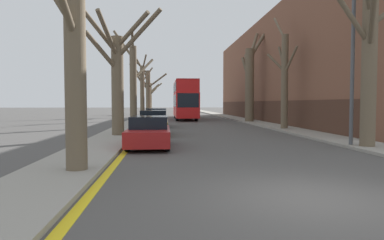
{
  "coord_description": "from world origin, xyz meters",
  "views": [
    {
      "loc": [
        -2.98,
        -6.56,
        1.91
      ],
      "look_at": [
        -0.21,
        28.33,
        0.2
      ],
      "focal_mm": 32.0,
      "sensor_mm": 36.0,
      "label": 1
    }
  ],
  "objects_px": {
    "street_tree_left_5": "(151,97)",
    "street_tree_right_0": "(369,48)",
    "street_tree_left_3": "(142,90)",
    "double_decker_bus": "(185,98)",
    "street_tree_right_1": "(284,77)",
    "lamp_post": "(351,45)",
    "parked_car_1": "(154,123)",
    "parked_car_2": "(156,118)",
    "street_tree_right_2": "(250,81)",
    "street_tree_left_4": "(147,89)",
    "street_tree_left_0": "(77,56)",
    "street_tree_left_1": "(117,74)",
    "street_tree_left_2": "(133,82)",
    "parked_car_0": "(149,132)"
  },
  "relations": [
    {
      "from": "street_tree_left_3",
      "to": "street_tree_right_2",
      "type": "height_order",
      "value": "street_tree_right_2"
    },
    {
      "from": "street_tree_right_2",
      "to": "parked_car_1",
      "type": "height_order",
      "value": "street_tree_right_2"
    },
    {
      "from": "street_tree_left_1",
      "to": "street_tree_right_2",
      "type": "xyz_separation_m",
      "value": [
        11.1,
        14.19,
        0.64
      ]
    },
    {
      "from": "street_tree_left_5",
      "to": "street_tree_right_0",
      "type": "height_order",
      "value": "street_tree_right_0"
    },
    {
      "from": "street_tree_right_1",
      "to": "street_tree_right_2",
      "type": "bearing_deg",
      "value": 90.6
    },
    {
      "from": "street_tree_left_2",
      "to": "lamp_post",
      "type": "xyz_separation_m",
      "value": [
        10.59,
        -15.05,
        0.68
      ]
    },
    {
      "from": "street_tree_left_1",
      "to": "lamp_post",
      "type": "bearing_deg",
      "value": -26.46
    },
    {
      "from": "street_tree_left_3",
      "to": "parked_car_2",
      "type": "distance_m",
      "value": 11.62
    },
    {
      "from": "street_tree_right_1",
      "to": "lamp_post",
      "type": "relative_size",
      "value": 1.1
    },
    {
      "from": "parked_car_1",
      "to": "street_tree_left_4",
      "type": "bearing_deg",
      "value": 93.68
    },
    {
      "from": "street_tree_left_0",
      "to": "street_tree_right_2",
      "type": "bearing_deg",
      "value": 66.2
    },
    {
      "from": "street_tree_left_5",
      "to": "street_tree_right_0",
      "type": "bearing_deg",
      "value": -76.77
    },
    {
      "from": "street_tree_left_3",
      "to": "street_tree_right_1",
      "type": "distance_m",
      "value": 18.63
    },
    {
      "from": "street_tree_left_0",
      "to": "street_tree_left_5",
      "type": "distance_m",
      "value": 50.5
    },
    {
      "from": "street_tree_left_2",
      "to": "parked_car_2",
      "type": "relative_size",
      "value": 1.78
    },
    {
      "from": "parked_car_1",
      "to": "lamp_post",
      "type": "xyz_separation_m",
      "value": [
        8.64,
        -6.81,
        3.71
      ]
    },
    {
      "from": "street_tree_left_3",
      "to": "street_tree_right_1",
      "type": "xyz_separation_m",
      "value": [
        11.1,
        -14.96,
        0.45
      ]
    },
    {
      "from": "street_tree_left_0",
      "to": "parked_car_1",
      "type": "height_order",
      "value": "street_tree_left_0"
    },
    {
      "from": "street_tree_left_0",
      "to": "street_tree_right_0",
      "type": "distance_m",
      "value": 11.58
    },
    {
      "from": "street_tree_right_0",
      "to": "street_tree_right_2",
      "type": "distance_m",
      "value": 20.05
    },
    {
      "from": "lamp_post",
      "to": "street_tree_left_3",
      "type": "bearing_deg",
      "value": 112.88
    },
    {
      "from": "street_tree_right_1",
      "to": "parked_car_1",
      "type": "relative_size",
      "value": 1.89
    },
    {
      "from": "parked_car_0",
      "to": "street_tree_right_0",
      "type": "bearing_deg",
      "value": -8.82
    },
    {
      "from": "parked_car_1",
      "to": "parked_car_2",
      "type": "bearing_deg",
      "value": 90.0
    },
    {
      "from": "double_decker_bus",
      "to": "parked_car_0",
      "type": "relative_size",
      "value": 2.77
    },
    {
      "from": "street_tree_left_3",
      "to": "parked_car_1",
      "type": "relative_size",
      "value": 1.58
    },
    {
      "from": "street_tree_left_1",
      "to": "double_decker_bus",
      "type": "distance_m",
      "value": 21.87
    },
    {
      "from": "double_decker_bus",
      "to": "street_tree_left_0",
      "type": "bearing_deg",
      "value": -98.46
    },
    {
      "from": "street_tree_left_2",
      "to": "lamp_post",
      "type": "relative_size",
      "value": 1.03
    },
    {
      "from": "street_tree_left_0",
      "to": "street_tree_left_4",
      "type": "height_order",
      "value": "street_tree_left_4"
    },
    {
      "from": "street_tree_left_5",
      "to": "street_tree_right_0",
      "type": "relative_size",
      "value": 0.57
    },
    {
      "from": "street_tree_left_3",
      "to": "street_tree_right_1",
      "type": "height_order",
      "value": "street_tree_right_1"
    },
    {
      "from": "lamp_post",
      "to": "parked_car_1",
      "type": "bearing_deg",
      "value": 141.73
    },
    {
      "from": "street_tree_left_0",
      "to": "street_tree_right_2",
      "type": "relative_size",
      "value": 0.73
    },
    {
      "from": "street_tree_left_3",
      "to": "street_tree_right_2",
      "type": "distance_m",
      "value": 12.27
    },
    {
      "from": "street_tree_right_1",
      "to": "lamp_post",
      "type": "xyz_separation_m",
      "value": [
        -0.62,
        -9.88,
        0.58
      ]
    },
    {
      "from": "street_tree_left_3",
      "to": "double_decker_bus",
      "type": "bearing_deg",
      "value": 18.95
    },
    {
      "from": "street_tree_left_1",
      "to": "street_tree_left_2",
      "type": "height_order",
      "value": "street_tree_left_2"
    },
    {
      "from": "double_decker_bus",
      "to": "lamp_post",
      "type": "bearing_deg",
      "value": -78.16
    },
    {
      "from": "street_tree_left_4",
      "to": "street_tree_right_0",
      "type": "xyz_separation_m",
      "value": [
        10.9,
        -35.57,
        0.26
      ]
    },
    {
      "from": "street_tree_left_4",
      "to": "parked_car_2",
      "type": "height_order",
      "value": "street_tree_left_4"
    },
    {
      "from": "street_tree_left_0",
      "to": "street_tree_left_3",
      "type": "bearing_deg",
      "value": 90.47
    },
    {
      "from": "street_tree_left_0",
      "to": "street_tree_left_5",
      "type": "relative_size",
      "value": 1.25
    },
    {
      "from": "street_tree_left_0",
      "to": "street_tree_left_3",
      "type": "relative_size",
      "value": 0.94
    },
    {
      "from": "street_tree_left_0",
      "to": "double_decker_bus",
      "type": "distance_m",
      "value": 31.8
    },
    {
      "from": "street_tree_left_3",
      "to": "street_tree_left_5",
      "type": "bearing_deg",
      "value": 89.78
    },
    {
      "from": "double_decker_bus",
      "to": "street_tree_left_4",
      "type": "bearing_deg",
      "value": 120.01
    },
    {
      "from": "street_tree_left_0",
      "to": "double_decker_bus",
      "type": "xyz_separation_m",
      "value": [
        4.68,
        31.45,
        -0.63
      ]
    },
    {
      "from": "street_tree_left_1",
      "to": "street_tree_left_2",
      "type": "xyz_separation_m",
      "value": [
        0.0,
        9.78,
        0.2
      ]
    },
    {
      "from": "street_tree_right_1",
      "to": "parked_car_1",
      "type": "height_order",
      "value": "street_tree_right_1"
    }
  ]
}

